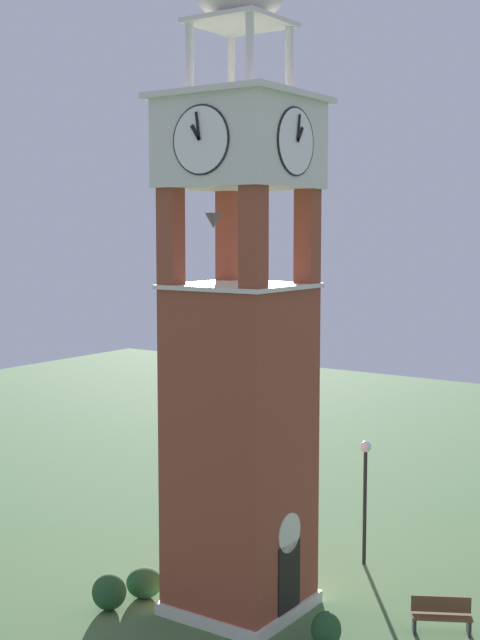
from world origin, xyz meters
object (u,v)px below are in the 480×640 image
clock_tower (240,363)px  park_bench (441,615)px  lamp_post (365,480)px  trash_bin (284,546)px

clock_tower → park_bench: 8.69m
clock_tower → lamp_post: (5.07, -1.38, -4.31)m
park_bench → trash_bin: park_bench is taller
clock_tower → trash_bin: size_ratio=22.07×
clock_tower → park_bench: clock_tower is taller
lamp_post → trash_bin: bearing=112.2°
lamp_post → park_bench: bearing=-129.4°
park_bench → lamp_post: bearing=50.6°
park_bench → trash_bin: bearing=70.6°
clock_tower → trash_bin: bearing=14.6°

